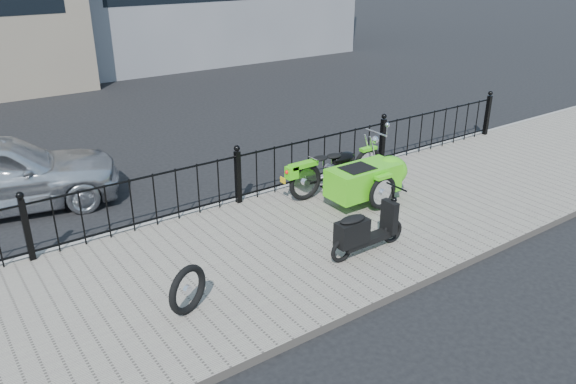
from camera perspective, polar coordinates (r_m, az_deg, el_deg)
ground at (r=9.17m, az=-0.82°, el=-4.46°), size 120.00×120.00×0.00m
sidewalk at (r=8.78m, az=1.03°, el=-5.35°), size 30.00×3.80×0.12m
curb at (r=10.24m, az=-5.40°, el=-1.07°), size 30.00×0.10×0.12m
iron_fence at (r=9.92m, az=-5.10°, el=1.43°), size 14.11×0.11×1.08m
motorcycle_sidecar at (r=10.08m, az=7.85°, el=1.72°), size 2.28×1.48×0.98m
scooter at (r=8.31m, az=7.68°, el=-3.99°), size 1.40×0.41×0.95m
spare_tire at (r=7.10m, az=-10.16°, el=-9.74°), size 0.63×0.34×0.64m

